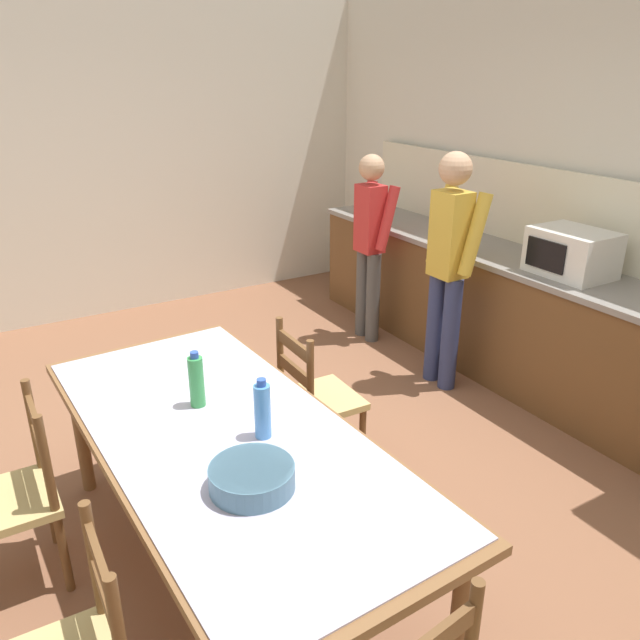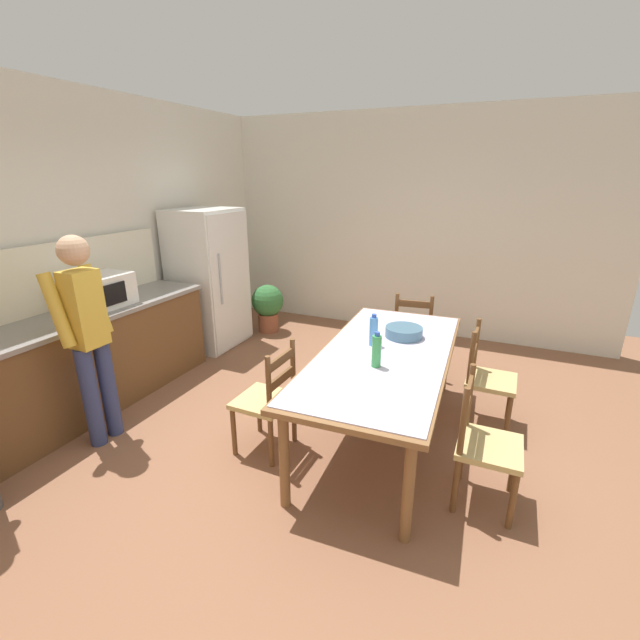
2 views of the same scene
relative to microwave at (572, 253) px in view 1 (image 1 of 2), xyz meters
name	(u,v)px [view 1 (image 1 of 2)]	position (x,y,z in m)	size (l,w,h in m)	color
ground_plane	(265,486)	(-0.13, -2.21, -1.08)	(8.32, 8.32, 0.00)	brown
wall_back	(609,186)	(-0.13, 0.45, 0.37)	(6.52, 0.12, 2.90)	silver
wall_left	(99,158)	(-3.39, -2.21, 0.37)	(0.12, 5.20, 2.90)	silver
kitchen_counter	(481,304)	(-0.77, 0.02, -0.61)	(3.59, 0.66, 0.93)	brown
counter_splashback	(520,204)	(-0.77, 0.33, 0.15)	(3.55, 0.03, 0.60)	#EFE8CB
microwave	(572,253)	(0.00, 0.00, 0.00)	(0.50, 0.39, 0.30)	white
dining_table	(226,447)	(0.38, -2.62, -0.38)	(2.29, 1.10, 0.77)	brown
bottle_near_centre	(196,381)	(0.10, -2.63, -0.19)	(0.07, 0.07, 0.27)	green
bottle_off_centre	(262,410)	(0.49, -2.49, -0.19)	(0.07, 0.07, 0.27)	#4C8ED6
serving_bowl	(252,476)	(0.78, -2.68, -0.26)	(0.32, 0.32, 0.09)	slate
chair_side_far_left	(316,399)	(-0.16, -1.85, -0.64)	(0.43, 0.41, 0.91)	brown
chair_side_near_left	(17,497)	(-0.09, -3.43, -0.64)	(0.42, 0.40, 0.91)	brown
person_at_sink	(370,239)	(-1.57, -0.50, -0.20)	(0.39, 0.27, 1.57)	#4C4C4C
person_at_counter	(449,260)	(-0.59, -0.52, -0.12)	(0.43, 0.29, 1.70)	navy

